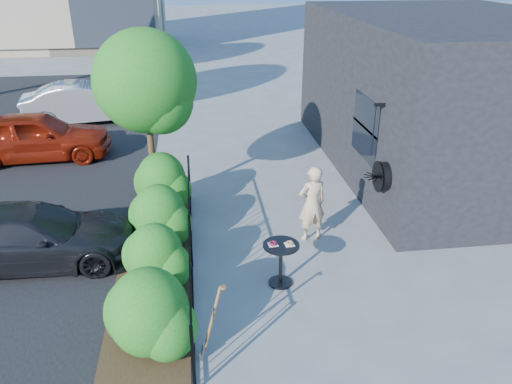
{
  "coord_description": "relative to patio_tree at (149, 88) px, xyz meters",
  "views": [
    {
      "loc": [
        -1.33,
        -7.97,
        5.24
      ],
      "look_at": [
        -0.21,
        0.59,
        1.2
      ],
      "focal_mm": 35.0,
      "sensor_mm": 36.0,
      "label": 1
    }
  ],
  "objects": [
    {
      "name": "ground",
      "position": [
        2.24,
        -2.76,
        -2.76
      ],
      "size": [
        120.0,
        120.0,
        0.0
      ],
      "primitive_type": "plane",
      "color": "gray",
      "rests_on": "ground"
    },
    {
      "name": "shop_building",
      "position": [
        7.73,
        1.74,
        -0.76
      ],
      "size": [
        6.22,
        9.0,
        4.0
      ],
      "color": "black",
      "rests_on": "ground"
    },
    {
      "name": "fence",
      "position": [
        0.74,
        -2.76,
        -2.2
      ],
      "size": [
        0.05,
        6.05,
        1.1
      ],
      "color": "black",
      "rests_on": "ground"
    },
    {
      "name": "planting_bed",
      "position": [
        0.04,
        -2.76,
        -2.72
      ],
      "size": [
        1.3,
        6.0,
        0.08
      ],
      "primitive_type": "cube",
      "color": "#382616",
      "rests_on": "ground"
    },
    {
      "name": "shrubs",
      "position": [
        0.14,
        -2.66,
        -2.06
      ],
      "size": [
        1.1,
        5.6,
        1.24
      ],
      "color": "#246116",
      "rests_on": "ground"
    },
    {
      "name": "patio_tree",
      "position": [
        0.0,
        0.0,
        0.0
      ],
      "size": [
        2.2,
        2.2,
        3.94
      ],
      "color": "#3F2B19",
      "rests_on": "ground"
    },
    {
      "name": "cafe_table",
      "position": [
        2.29,
        -3.49,
        -2.21
      ],
      "size": [
        0.64,
        0.64,
        0.86
      ],
      "rotation": [
        0.0,
        0.0,
        0.07
      ],
      "color": "black",
      "rests_on": "ground"
    },
    {
      "name": "woman",
      "position": [
        3.18,
        -2.0,
        -1.97
      ],
      "size": [
        0.65,
        0.5,
        1.59
      ],
      "primitive_type": "imported",
      "rotation": [
        0.0,
        0.0,
        3.35
      ],
      "color": "#D2B088",
      "rests_on": "ground"
    },
    {
      "name": "shovel",
      "position": [
        0.98,
        -5.14,
        -2.21
      ],
      "size": [
        0.42,
        0.16,
        1.25
      ],
      "color": "brown",
      "rests_on": "ground"
    },
    {
      "name": "car_red",
      "position": [
        -3.56,
        3.44,
        -2.07
      ],
      "size": [
        4.16,
        1.86,
        1.39
      ],
      "primitive_type": "imported",
      "rotation": [
        0.0,
        0.0,
        1.62
      ],
      "color": "maroon",
      "rests_on": "ground"
    },
    {
      "name": "car_silver",
      "position": [
        -2.79,
        6.99,
        -2.07
      ],
      "size": [
        4.42,
        2.14,
        1.4
      ],
      "primitive_type": "imported",
      "rotation": [
        0.0,
        0.0,
        1.73
      ],
      "color": "#BBBBC0",
      "rests_on": "ground"
    },
    {
      "name": "car_darkgrey",
      "position": [
        -2.21,
        -2.21,
        -2.2
      ],
      "size": [
        3.93,
        1.63,
        1.14
      ],
      "primitive_type": "imported",
      "rotation": [
        0.0,
        0.0,
        1.58
      ],
      "color": "black",
      "rests_on": "ground"
    }
  ]
}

